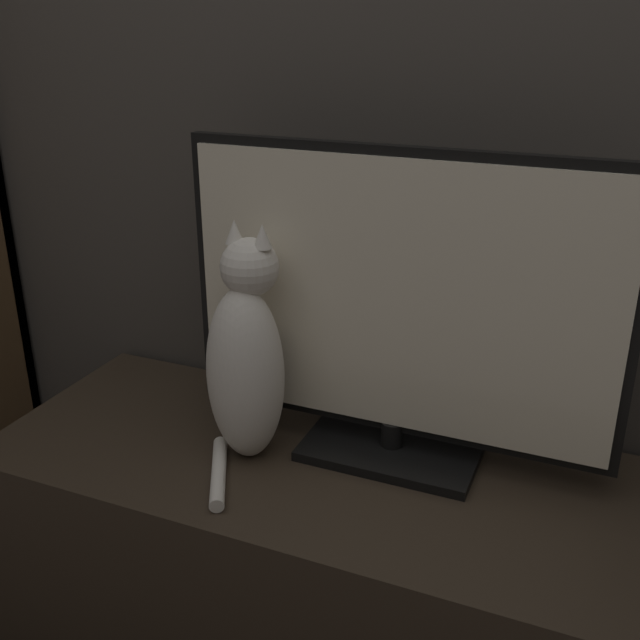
{
  "coord_description": "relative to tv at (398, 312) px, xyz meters",
  "views": [
    {
      "loc": [
        0.44,
        -0.26,
        1.31
      ],
      "look_at": [
        -0.07,
        0.94,
        0.78
      ],
      "focal_mm": 42.0,
      "sensor_mm": 36.0,
      "label": 1
    }
  ],
  "objects": [
    {
      "name": "wall_back",
      "position": [
        -0.06,
        0.23,
        0.51
      ],
      "size": [
        4.8,
        0.05,
        2.6
      ],
      "color": "#47423D",
      "rests_on": "ground_plane"
    },
    {
      "name": "tv_stand",
      "position": [
        -0.06,
        -0.09,
        -0.55
      ],
      "size": [
        1.47,
        0.54,
        0.48
      ],
      "color": "#33281E",
      "rests_on": "ground_plane"
    },
    {
      "name": "tv",
      "position": [
        0.0,
        0.0,
        0.0
      ],
      "size": [
        0.85,
        0.21,
        0.62
      ],
      "color": "black",
      "rests_on": "tv_stand"
    },
    {
      "name": "cat",
      "position": [
        -0.26,
        -0.11,
        -0.1
      ],
      "size": [
        0.17,
        0.29,
        0.48
      ],
      "rotation": [
        0.0,
        0.0,
        -0.11
      ],
      "color": "silver",
      "rests_on": "tv_stand"
    }
  ]
}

